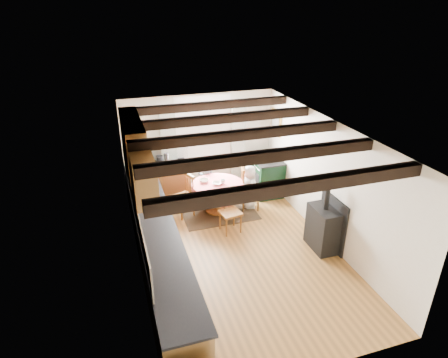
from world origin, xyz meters
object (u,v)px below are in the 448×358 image
object	(u,v)px
chair_near	(230,211)
cup	(223,182)
aga_range	(265,175)
cast_iron_stove	(324,218)
child_far	(206,179)
child_right	(249,187)
chair_left	(183,196)
chair_right	(250,187)
dining_table	(218,198)

from	to	relation	value
chair_near	cup	distance (m)	0.88
aga_range	cast_iron_stove	bearing A→B (deg)	-87.49
cast_iron_stove	cup	bearing A→B (deg)	125.86
chair_near	child_far	bearing A→B (deg)	85.34
aga_range	child_far	world-z (taller)	child_far
cast_iron_stove	child_right	distance (m)	2.06
chair_left	cast_iron_stove	xyz separation A→B (m)	(2.25, -2.00, 0.19)
chair_near	aga_range	distance (m)	1.98
chair_near	chair_right	bearing A→B (deg)	39.00
dining_table	cup	bearing A→B (deg)	-13.15
dining_table	cup	world-z (taller)	cup
child_far	chair_near	bearing A→B (deg)	103.25
cast_iron_stove	cup	distance (m)	2.35
cast_iron_stove	child_far	distance (m)	3.03
chair_near	cup	world-z (taller)	chair_near
chair_near	chair_left	distance (m)	1.20
chair_near	child_far	xyz separation A→B (m)	(-0.10, 1.50, 0.05)
chair_near	cup	bearing A→B (deg)	74.63
dining_table	aga_range	distance (m)	1.50
aga_range	cast_iron_stove	size ratio (longest dim) A/B	0.74
chair_right	cast_iron_stove	xyz separation A→B (m)	(0.74, -1.88, 0.16)
dining_table	child_right	distance (m)	0.75
dining_table	chair_near	xyz separation A→B (m)	(0.01, -0.85, 0.12)
chair_left	child_right	size ratio (longest dim) A/B	0.94
dining_table	cast_iron_stove	bearing A→B (deg)	-52.40
cast_iron_stove	chair_near	bearing A→B (deg)	143.88
chair_right	cup	bearing A→B (deg)	101.37
dining_table	aga_range	size ratio (longest dim) A/B	1.16
cast_iron_stove	child_far	size ratio (longest dim) A/B	1.29
aga_range	child_right	distance (m)	0.88
dining_table	chair_right	bearing A→B (deg)	-4.02
chair_right	cast_iron_stove	world-z (taller)	cast_iron_stove
aga_range	chair_right	bearing A→B (deg)	-134.99
chair_near	child_right	world-z (taller)	child_right
chair_near	aga_range	world-z (taller)	chair_near
chair_near	child_right	xyz separation A→B (m)	(0.73, 0.83, 0.04)
chair_near	chair_left	size ratio (longest dim) A/B	0.97
dining_table	cup	size ratio (longest dim) A/B	10.99
aga_range	cup	bearing A→B (deg)	-154.43
aga_range	cup	distance (m)	1.43
chair_left	cup	size ratio (longest dim) A/B	9.22
cup	cast_iron_stove	bearing A→B (deg)	-54.14
chair_left	aga_range	world-z (taller)	chair_left
child_far	dining_table	bearing A→B (deg)	107.30
chair_left	child_right	distance (m)	1.50
child_right	chair_left	bearing A→B (deg)	98.38
chair_left	cup	xyz separation A→B (m)	(0.87, -0.10, 0.26)
cast_iron_stove	cup	size ratio (longest dim) A/B	12.83
chair_right	aga_range	distance (m)	0.90
cast_iron_stove	child_right	bearing A→B (deg)	111.52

